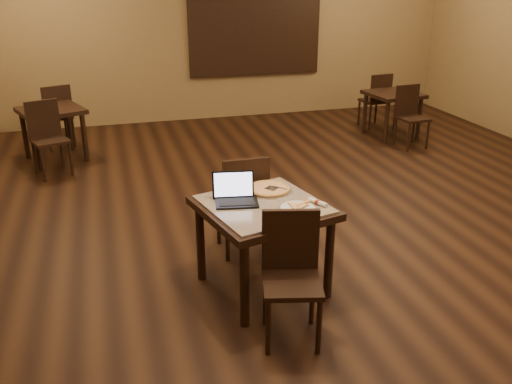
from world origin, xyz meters
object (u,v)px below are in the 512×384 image
object	(u,v)px
laptop	(235,194)
other_table_b_chair_far	(57,113)
other_table_b_chair_near	(47,134)
other_table_a	(393,100)
other_table_a_chair_near	(410,112)
pizza_pan	(269,190)
other_table_a_chair_far	(377,97)
other_table_b	(52,117)
chair_main_far	(244,200)
tiled_table	(263,215)
chair_main_near	(291,269)

from	to	relation	value
laptop	other_table_b_chair_far	distance (m)	4.68
other_table_b_chair_near	other_table_a	bearing A→B (deg)	-16.42
other_table_a_chair_near	pizza_pan	bearing A→B (deg)	-142.30
other_table_a_chair_far	other_table_b	bearing A→B (deg)	-2.50
laptop	other_table_a	world-z (taller)	laptop
chair_main_far	tiled_table	bearing A→B (deg)	89.37
other_table_a_chair_far	other_table_b	size ratio (longest dim) A/B	0.91
chair_main_far	other_table_b_chair_near	distance (m)	3.33
other_table_b_chair_far	tiled_table	bearing A→B (deg)	91.53
chair_main_far	other_table_a_chair_near	xyz separation A→B (m)	(3.21, 2.58, -0.03)
other_table_a_chair_far	other_table_b_chair_near	bearing A→B (deg)	3.65
other_table_a_chair_far	chair_main_far	bearing A→B (deg)	42.40
pizza_pan	tiled_table	bearing A→B (deg)	-116.57
other_table_b_chair_near	laptop	bearing A→B (deg)	-83.56
pizza_pan	other_table_a	bearing A→B (deg)	48.31
laptop	other_table_b_chair_near	world-z (taller)	laptop
other_table_b	tiled_table	bearing A→B (deg)	-85.42
laptop	other_table_a_chair_near	bearing A→B (deg)	51.81
chair_main_far	pizza_pan	xyz separation A→B (m)	(0.12, -0.38, 0.23)
pizza_pan	laptop	bearing A→B (deg)	-156.75
chair_main_near	other_table_a_chair_near	world-z (taller)	chair_main_near
chair_main_near	pizza_pan	size ratio (longest dim) A/B	2.34
other_table_a_chair_near	other_table_b	size ratio (longest dim) A/B	0.91
chair_main_far	other_table_a_chair_far	world-z (taller)	chair_main_far
tiled_table	laptop	xyz separation A→B (m)	(-0.20, 0.10, 0.16)
chair_main_near	tiled_table	bearing A→B (deg)	105.70
tiled_table	other_table_b	size ratio (longest dim) A/B	1.12
other_table_a	other_table_b	distance (m)	5.05
tiled_table	other_table_b_chair_near	size ratio (longest dim) A/B	1.18
laptop	pizza_pan	world-z (taller)	laptop
chair_main_near	pizza_pan	world-z (taller)	chair_main_near
laptop	other_table_b	world-z (taller)	laptop
chair_main_far	other_table_a	size ratio (longest dim) A/B	1.17
laptop	pizza_pan	bearing A→B (deg)	32.89
tiled_table	pizza_pan	bearing A→B (deg)	49.39
tiled_table	other_table_a_chair_far	bearing A→B (deg)	38.72
laptop	other_table_a_chair_far	xyz separation A→B (m)	(3.43, 4.15, -0.31)
chair_main_near	other_table_b_chair_far	size ratio (longest dim) A/B	0.98
pizza_pan	other_table_a_chair_far	bearing A→B (deg)	52.20
chair_main_far	other_table_a_chair_far	bearing A→B (deg)	-132.17
chair_main_far	other_table_a_chair_far	distance (m)	4.86
tiled_table	other_table_b_chair_far	world-z (taller)	other_table_b_chair_far
other_table_a	other_table_b_chair_far	world-z (taller)	other_table_b_chair_far
other_table_a_chair_near	laptop	bearing A→B (deg)	-143.81
tiled_table	laptop	distance (m)	0.28
chair_main_near	other_table_b	distance (m)	4.92
tiled_table	pizza_pan	world-z (taller)	pizza_pan
chair_main_far	other_table_b	world-z (taller)	chair_main_far
pizza_pan	other_table_b	world-z (taller)	pizza_pan
chair_main_near	other_table_b_chair_near	bearing A→B (deg)	128.87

